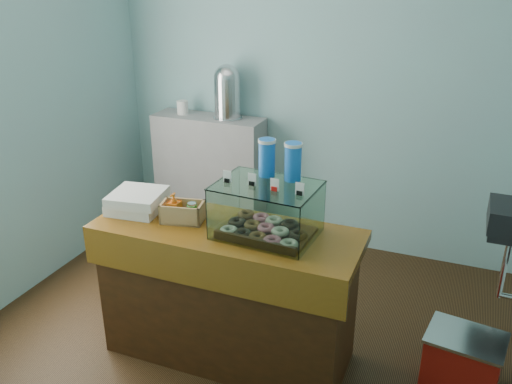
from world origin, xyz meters
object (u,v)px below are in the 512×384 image
at_px(display_case, 269,206).
at_px(red_cooler, 462,363).
at_px(coffee_urn, 227,90).
at_px(counter, 228,293).

bearing_deg(display_case, red_cooler, 11.56).
bearing_deg(red_cooler, coffee_urn, 155.55).
relative_size(counter, display_case, 2.72).
relative_size(display_case, red_cooler, 1.25).
bearing_deg(coffee_urn, display_case, -57.94).
xyz_separation_m(counter, red_cooler, (1.40, 0.22, -0.27)).
xyz_separation_m(counter, coffee_urn, (-0.71, 1.59, 0.89)).
bearing_deg(counter, coffee_urn, 114.20).
bearing_deg(counter, display_case, 11.89).
bearing_deg(red_cooler, display_case, -163.40).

